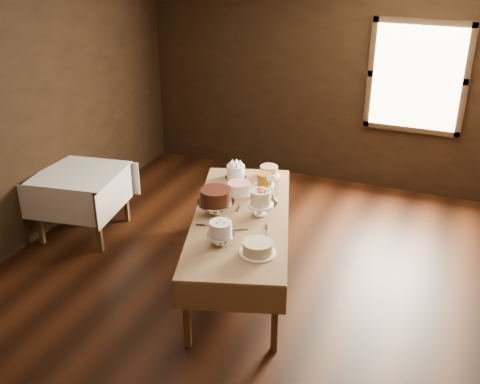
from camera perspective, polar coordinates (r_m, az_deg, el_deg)
The scene contains 21 objects.
floor at distance 6.03m, azimuth -0.74°, elevation -8.96°, with size 5.00×6.00×0.01m, color black.
ceiling at distance 5.02m, azimuth -0.92°, elevation 18.53°, with size 5.00×6.00×0.01m, color beige.
wall_back at distance 8.08m, azimuth 7.78°, elevation 10.76°, with size 5.00×0.02×2.80m, color black.
wall_left at distance 6.71m, azimuth -20.97°, elevation 6.31°, with size 0.02×6.00×2.80m, color black.
window at distance 7.75m, azimuth 17.20°, elevation 10.80°, with size 1.10×0.05×1.30m, color #FFEABF.
display_table at distance 5.74m, azimuth 0.11°, elevation -2.83°, with size 1.61×2.56×0.74m.
side_table at distance 6.89m, azimuth -15.62°, elevation 1.19°, with size 1.05×1.05×0.78m.
cake_meringue at distance 6.53m, azimuth -0.42°, elevation 2.00°, with size 0.25×0.25×0.15m.
cake_speckled at distance 6.60m, azimuth 2.89°, elevation 2.07°, with size 0.26×0.26×0.12m.
cake_lattice at distance 6.16m, azimuth -0.10°, elevation 0.31°, with size 0.35×0.35×0.12m.
cake_caramel at distance 6.13m, azimuth 2.45°, elevation 0.70°, with size 0.22×0.22×0.25m.
cake_chocolate at distance 5.72m, azimuth -2.41°, elevation -1.00°, with size 0.40×0.40×0.27m.
cake_flowers at distance 5.69m, azimuth 2.04°, elevation -1.19°, with size 0.28×0.28×0.27m.
cake_swirl at distance 5.18m, azimuth -1.93°, elevation -4.21°, with size 0.26×0.26×0.24m.
cake_cream at distance 5.06m, azimuth 1.77°, elevation -5.61°, with size 0.35×0.35×0.12m.
cake_server_a at distance 5.45m, azimuth 0.07°, elevation -3.81°, with size 0.24×0.03×0.01m, color silver.
cake_server_b at distance 5.40m, azimuth 2.72°, elevation -4.10°, with size 0.24×0.03×0.01m, color silver.
cake_server_c at distance 5.94m, azimuth 0.05°, elevation -1.23°, with size 0.24×0.03×0.01m, color silver.
cake_server_e at distance 5.53m, azimuth -2.72°, elevation -3.38°, with size 0.24×0.03×0.01m, color silver.
flower_vase at distance 5.90m, azimuth 3.27°, elevation -0.84°, with size 0.11×0.11×0.12m, color #2D2823.
flower_bouquet at distance 5.82m, azimuth 3.31°, elevation 0.74°, with size 0.14×0.14×0.20m, color white, non-canonical shape.
Camera 1 is at (1.98, -4.57, 3.38)m, focal length 42.86 mm.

